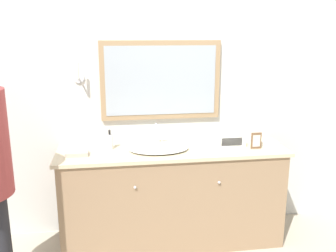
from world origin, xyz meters
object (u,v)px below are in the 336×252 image
at_px(appliance_box, 230,140).
at_px(picture_frame, 256,141).
at_px(sink_basin, 159,148).
at_px(soap_bottle, 110,141).

relative_size(appliance_box, picture_frame, 1.81).
xyz_separation_m(sink_basin, soap_bottle, (-0.41, 0.09, 0.05)).
relative_size(sink_basin, appliance_box, 1.98).
bearing_deg(soap_bottle, sink_basin, -12.23).
distance_m(soap_bottle, appliance_box, 1.04).
xyz_separation_m(sink_basin, appliance_box, (0.63, 0.03, 0.03)).
height_order(sink_basin, soap_bottle, sink_basin).
bearing_deg(picture_frame, soap_bottle, 171.79).
bearing_deg(sink_basin, picture_frame, -6.19).
height_order(sink_basin, picture_frame, sink_basin).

